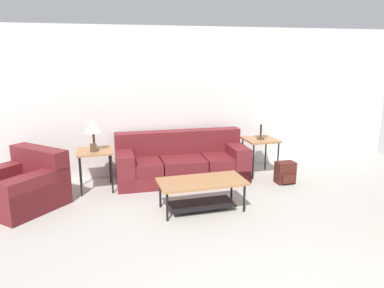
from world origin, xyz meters
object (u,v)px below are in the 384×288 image
object	(u,v)px
couch	(181,163)
side_table_right	(260,143)
backpack	(285,173)
coffee_table	(202,188)
armchair	(23,187)
table_lamp_right	(261,118)
table_lamp_left	(93,126)
side_table_left	(95,154)

from	to	relation	value
couch	side_table_right	size ratio (longest dim) A/B	3.44
couch	backpack	size ratio (longest dim) A/B	6.13
coffee_table	backpack	size ratio (longest dim) A/B	3.29
armchair	table_lamp_right	distance (m)	4.00
armchair	table_lamp_left	size ratio (longest dim) A/B	2.78
couch	side_table_left	size ratio (longest dim) A/B	3.44
side_table_left	side_table_right	distance (m)	2.88
armchair	backpack	distance (m)	4.12
coffee_table	side_table_left	bearing A→B (deg)	138.85
table_lamp_left	table_lamp_right	distance (m)	2.88
couch	side_table_right	world-z (taller)	couch
table_lamp_right	coffee_table	bearing A→B (deg)	-140.49
side_table_left	couch	bearing A→B (deg)	3.70
side_table_right	armchair	bearing A→B (deg)	-174.12
couch	table_lamp_left	size ratio (longest dim) A/B	4.47
armchair	side_table_right	world-z (taller)	armchair
table_lamp_left	side_table_left	bearing A→B (deg)	104.04
armchair	table_lamp_right	xyz separation A→B (m)	(3.90, 0.40, 0.76)
armchair	backpack	bearing A→B (deg)	-2.24
side_table_left	table_lamp_left	distance (m)	0.45
armchair	coffee_table	distance (m)	2.56
side_table_right	table_lamp_left	size ratio (longest dim) A/B	1.30
armchair	side_table_right	size ratio (longest dim) A/B	2.14
couch	coffee_table	world-z (taller)	couch
couch	armchair	world-z (taller)	couch
table_lamp_left	backpack	distance (m)	3.25
armchair	side_table_left	distance (m)	1.15
armchair	side_table_left	world-z (taller)	armchair
side_table_right	side_table_left	bearing A→B (deg)	180.00
armchair	side_table_right	bearing A→B (deg)	5.88
side_table_left	side_table_right	size ratio (longest dim) A/B	1.00
coffee_table	side_table_left	xyz separation A→B (m)	(-1.40, 1.22, 0.27)
coffee_table	side_table_right	xyz separation A→B (m)	(1.48, 1.22, 0.27)
table_lamp_right	backpack	size ratio (longest dim) A/B	1.37
couch	table_lamp_right	xyz separation A→B (m)	(1.44, -0.09, 0.74)
armchair	side_table_right	xyz separation A→B (m)	(3.90, 0.40, 0.31)
couch	table_lamp_right	distance (m)	1.62
coffee_table	backpack	bearing A→B (deg)	21.28
backpack	armchair	bearing A→B (deg)	177.76
coffee_table	side_table_left	world-z (taller)	side_table_left
couch	table_lamp_right	bearing A→B (deg)	-3.71
backpack	side_table_left	bearing A→B (deg)	169.64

